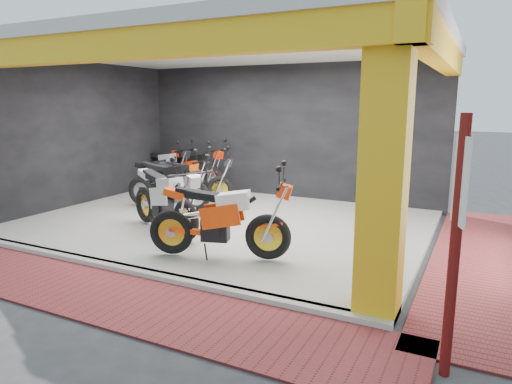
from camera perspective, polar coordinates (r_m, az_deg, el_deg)
ground at (r=8.04m, az=-11.26°, el=-7.46°), size 80.00×80.00×0.00m
showroom_floor at (r=9.61m, az=-3.93°, el=-3.89°), size 8.00×6.00×0.10m
showroom_ceiling at (r=9.35m, az=-4.23°, el=17.64°), size 8.40×6.40×0.20m
back_wall at (r=12.08m, az=3.54°, el=7.36°), size 8.20×0.20×3.50m
left_wall at (r=11.94m, az=-21.34°, el=6.59°), size 0.20×6.20×3.50m
corner_column at (r=5.38m, az=15.71°, el=2.37°), size 0.50×0.50×3.50m
header_beam_front at (r=6.92m, az=-17.64°, el=17.00°), size 8.40×0.30×0.40m
header_beam_right at (r=8.05m, az=22.12°, el=15.81°), size 0.30×6.40×0.40m
floor_kerb at (r=7.30m, az=-16.25°, el=-9.22°), size 8.00×0.20×0.10m
paver_front at (r=6.81m, az=-20.77°, el=-11.33°), size 9.00×1.40×0.03m
paver_right at (r=8.36m, az=25.98°, el=-7.56°), size 1.40×7.00×0.03m
signpost at (r=4.45m, az=23.70°, el=-5.36°), size 0.14×0.33×2.44m
moto_hero at (r=7.00m, az=1.53°, el=-2.88°), size 2.58×1.56×1.48m
moto_row_a at (r=8.10m, az=-8.81°, el=-1.04°), size 2.59×1.80×1.49m
moto_row_b at (r=10.28m, az=-7.54°, el=1.33°), size 2.36×1.03×1.41m
moto_row_c at (r=11.18m, az=-4.56°, el=1.96°), size 2.31×1.56×1.33m
moto_row_d at (r=12.51m, az=-5.48°, el=3.10°), size 2.43×1.31×1.41m
moto_row_e at (r=13.10m, az=-9.41°, el=3.24°), size 2.28×1.02×1.35m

